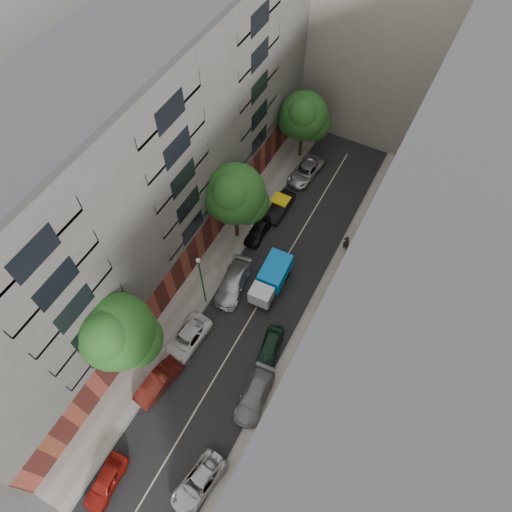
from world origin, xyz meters
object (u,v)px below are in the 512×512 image
Objects in this scene: tarp_truck at (271,279)px; lamp_post at (201,277)px; car_left_0 at (106,482)px; tree_near at (117,334)px; car_right_0 at (199,483)px; car_right_2 at (270,346)px; tree_far at (304,118)px; car_left_1 at (158,382)px; pedestrian at (346,243)px; car_left_4 at (258,231)px; car_left_5 at (280,207)px; car_left_3 at (233,283)px; car_left_6 at (305,171)px; tree_mid at (235,196)px; car_right_1 at (255,396)px; car_left_2 at (186,339)px.

tarp_truck is 6.72m from lamp_post.
tree_near is (-3.10, 7.89, 6.15)m from car_left_0.
car_right_2 is (-0.18, 11.39, 0.00)m from car_right_0.
car_right_0 is 34.12m from tree_far.
pedestrian is (8.10, 19.13, 0.36)m from car_left_1.
car_left_4 is 0.88× the size of car_left_5.
car_left_3 reaches higher than car_left_0.
car_left_6 is (0.22, 5.60, -0.03)m from car_left_5.
tarp_truck is 14.12m from car_left_6.
car_left_1 is 8.86m from lamp_post.
car_left_4 is 0.83× the size of car_right_0.
car_left_3 is (0.00, 18.11, 0.08)m from car_left_0.
car_left_6 is 1.07× the size of car_right_0.
car_left_5 is 5.60m from car_left_6.
car_right_0 is at bearing -67.86° from tree_mid.
lamp_post is at bearing -139.28° from tarp_truck.
tree_far is at bearing 102.13° from car_right_1.
lamp_post is (-0.60, 4.03, 3.66)m from car_left_2.
car_right_0 is at bearing -77.20° from tree_far.
car_left_0 is at bearing -89.63° from car_left_4.
pedestrian reaches higher than car_right_1.
lamp_post reaches higher than car_left_1.
tree_near reaches higher than tree_far.
car_left_5 is 7.63m from pedestrian.
tree_mid is at bearing 101.64° from car_left_2.
car_left_6 is at bearing -54.23° from tree_far.
car_left_0 is 15.45m from car_right_2.
car_left_6 is at bearing 88.89° from car_left_5.
car_right_0 is at bearing -48.97° from car_left_2.
car_left_1 is 9.34m from car_right_2.
car_right_2 is (6.40, 6.80, -0.09)m from car_left_1.
car_right_2 is (5.82, -13.60, -0.07)m from car_left_5.
lamp_post is at bearing -128.92° from car_left_3.
car_left_6 is 2.63× the size of pedestrian.
car_left_1 is at bearing -86.73° from car_left_6.
car_right_0 is at bearing -60.41° from lamp_post.
car_right_2 is 0.47× the size of tree_far.
car_left_0 is at bearing -84.04° from tree_mid.
car_right_1 is at bearing -64.50° from car_left_4.
car_left_1 is at bearing -142.06° from car_right_2.
car_left_0 is 36.31m from tree_far.
tree_mid reaches higher than car_left_3.
car_left_6 is 0.71× the size of lamp_post.
car_left_4 is at bearing 82.03° from tree_near.
car_left_3 is at bearing 137.69° from car_right_2.
tree_mid is 1.13× the size of tree_far.
car_left_5 is 0.94× the size of car_right_0.
car_left_6 is 24.26m from car_right_1.
car_right_1 is at bearing -73.13° from tarp_truck.
car_left_3 reaches higher than car_left_6.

